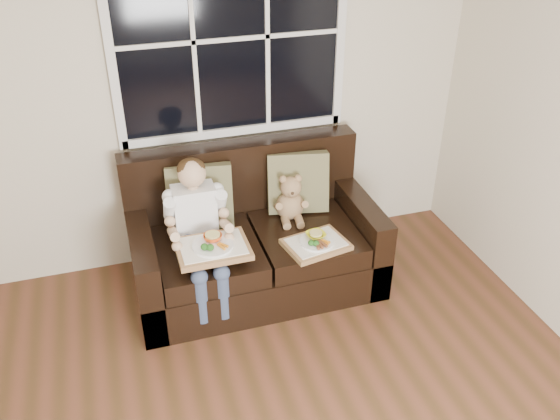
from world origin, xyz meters
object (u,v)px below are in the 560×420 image
object	(u,v)px
tray_right	(316,243)
child	(198,220)
teddy_bear	(291,201)
loveseat	(253,244)
tray_left	(213,247)

from	to	relation	value
tray_right	child	bearing A→B (deg)	151.88
tray_right	teddy_bear	bearing A→B (deg)	86.06
child	teddy_bear	bearing A→B (deg)	13.81
loveseat	child	size ratio (longest dim) A/B	1.85
teddy_bear	tray_left	xyz separation A→B (m)	(-0.64, -0.38, -0.01)
teddy_bear	tray_left	size ratio (longest dim) A/B	0.78
teddy_bear	tray_left	distance (m)	0.75
child	tray_left	bearing A→B (deg)	-76.95
child	teddy_bear	distance (m)	0.72
loveseat	tray_right	size ratio (longest dim) A/B	3.76
teddy_bear	child	bearing A→B (deg)	-157.68
loveseat	tray_right	xyz separation A→B (m)	(0.34, -0.35, 0.17)
child	tray_right	xyz separation A→B (m)	(0.74, -0.23, -0.18)
teddy_bear	tray_right	size ratio (longest dim) A/B	0.79
loveseat	tray_left	xyz separation A→B (m)	(-0.35, -0.34, 0.27)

